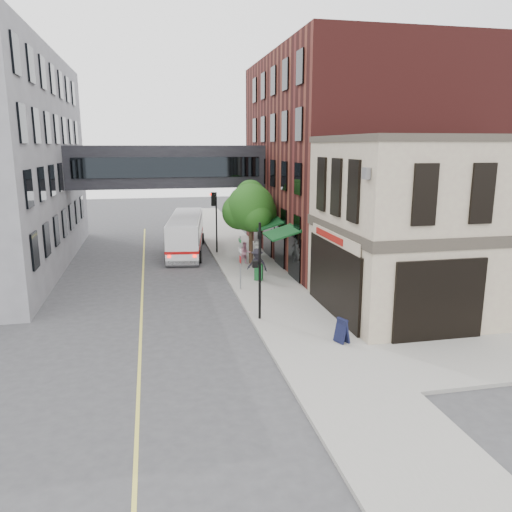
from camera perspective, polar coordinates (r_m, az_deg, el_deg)
name	(u,v)px	position (r m, az deg, el deg)	size (l,w,h in m)	color
ground	(261,338)	(21.49, 0.52, -9.35)	(120.00, 120.00, 0.00)	#38383A
sidewalk_main	(245,261)	(34.97, -1.23, -0.58)	(4.00, 60.00, 0.15)	gray
corner_building	(433,226)	(25.53, 19.62, 3.26)	(10.19, 8.12, 8.45)	tan
brick_building	(351,160)	(37.32, 10.76, 10.76)	(13.76, 18.00, 14.00)	#4C1A17
skyway_bridge	(167,166)	(37.52, -10.09, 10.04)	(14.00, 3.18, 3.00)	black
traffic_signal_near	(259,259)	(22.54, 0.35, -0.35)	(0.44, 0.22, 4.60)	black
traffic_signal_far	(214,210)	(37.05, -4.78, 5.25)	(0.53, 0.28, 4.50)	black
street_sign_pole	(240,258)	(27.56, -1.82, -0.21)	(0.08, 0.75, 3.00)	gray
street_tree	(250,208)	(33.58, -0.68, 5.53)	(3.80, 3.20, 5.60)	#382619
lane_marking	(143,283)	(30.54, -12.83, -2.98)	(0.12, 40.00, 0.01)	#D8CC4C
bus	(186,232)	(38.33, -7.99, 2.70)	(3.59, 10.44, 2.75)	white
pedestrian_a	(258,253)	(33.49, 0.20, 0.37)	(0.58, 0.38, 1.60)	silver
pedestrian_b	(245,253)	(33.66, -1.25, 0.35)	(0.73, 0.57, 1.50)	#C68096
pedestrian_c	(257,265)	(29.49, 0.13, -0.98)	(1.24, 0.72, 1.93)	black
newspaper_box	(259,272)	(29.70, 0.31, -1.85)	(0.48, 0.42, 0.95)	#135725
sandwich_board	(342,330)	(20.76, 9.80, -8.38)	(0.37, 0.57, 1.02)	black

